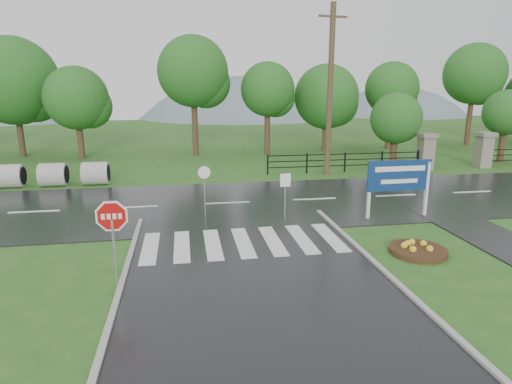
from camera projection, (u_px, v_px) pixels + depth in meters
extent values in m
plane|color=#2A5C1E|center=(275.00, 325.00, 9.35)|extent=(120.00, 120.00, 0.00)
cube|color=black|center=(227.00, 204.00, 18.92)|extent=(90.00, 8.00, 0.04)
cube|color=#252528|center=(494.00, 239.00, 14.56)|extent=(2.20, 11.00, 0.04)
cube|color=silver|center=(150.00, 248.00, 13.63)|extent=(0.50, 2.80, 0.02)
cube|color=silver|center=(182.00, 246.00, 13.79)|extent=(0.50, 2.80, 0.02)
cube|color=silver|center=(213.00, 244.00, 13.96)|extent=(0.50, 2.80, 0.02)
cube|color=silver|center=(243.00, 242.00, 14.12)|extent=(0.50, 2.80, 0.02)
cube|color=silver|center=(273.00, 240.00, 14.28)|extent=(0.50, 2.80, 0.02)
cube|color=silver|center=(302.00, 239.00, 14.44)|extent=(0.50, 2.80, 0.02)
cube|color=silver|center=(330.00, 237.00, 14.61)|extent=(0.50, 2.80, 0.02)
cube|color=gray|center=(426.00, 153.00, 26.53)|extent=(0.80, 0.80, 2.00)
cube|color=#6B6659|center=(427.00, 135.00, 26.26)|extent=(1.00, 1.00, 0.24)
cube|color=gray|center=(483.00, 152.00, 27.18)|extent=(0.80, 0.80, 2.00)
cube|color=#6B6659|center=(486.00, 134.00, 26.91)|extent=(1.00, 1.00, 0.24)
cube|color=black|center=(345.00, 165.00, 25.82)|extent=(9.50, 0.05, 0.05)
cube|color=black|center=(345.00, 160.00, 25.74)|extent=(9.50, 0.05, 0.05)
cube|color=black|center=(345.00, 154.00, 25.65)|extent=(9.50, 0.05, 0.05)
cube|color=black|center=(268.00, 165.00, 25.00)|extent=(0.08, 0.08, 1.20)
cube|color=black|center=(418.00, 160.00, 26.54)|extent=(0.08, 0.08, 1.20)
cube|color=black|center=(490.00, 158.00, 27.36)|extent=(0.08, 0.08, 1.20)
sphere|color=slate|center=(25.00, 207.00, 70.45)|extent=(40.00, 40.00, 40.00)
sphere|color=slate|center=(242.00, 213.00, 77.01)|extent=(48.00, 48.00, 48.00)
sphere|color=slate|center=(388.00, 184.00, 80.52)|extent=(36.00, 36.00, 36.00)
cylinder|color=#9E9B93|center=(10.00, 176.00, 21.82)|extent=(1.30, 1.20, 1.20)
cylinder|color=#9E9B93|center=(53.00, 175.00, 22.16)|extent=(1.30, 1.20, 1.20)
cylinder|color=#9E9B93|center=(96.00, 173.00, 22.50)|extent=(1.30, 1.20, 1.20)
cube|color=#939399|center=(115.00, 254.00, 10.90)|extent=(0.05, 0.05, 1.83)
cylinder|color=white|center=(112.00, 216.00, 10.66)|extent=(1.10, 0.04, 1.10)
cylinder|color=#B80D0C|center=(112.00, 216.00, 10.65)|extent=(0.96, 0.05, 0.96)
cube|color=silver|center=(369.00, 192.00, 16.50)|extent=(0.11, 0.11, 2.20)
cube|color=silver|center=(427.00, 189.00, 16.90)|extent=(0.11, 0.11, 2.20)
cube|color=navy|center=(399.00, 176.00, 16.55)|extent=(2.64, 0.12, 1.21)
cube|color=white|center=(400.00, 169.00, 16.45)|extent=(2.09, 0.05, 0.20)
cube|color=white|center=(399.00, 181.00, 16.57)|extent=(1.54, 0.04, 0.16)
cylinder|color=#332111|center=(418.00, 251.00, 13.30)|extent=(1.75, 1.75, 0.18)
cube|color=#939399|center=(285.00, 199.00, 16.41)|extent=(0.04, 0.04, 1.74)
cube|color=white|center=(285.00, 180.00, 16.21)|extent=(0.41, 0.06, 0.50)
cylinder|color=#939399|center=(205.00, 194.00, 16.61)|extent=(0.06, 0.06, 1.95)
cylinder|color=white|center=(204.00, 172.00, 16.38)|extent=(0.49, 0.08, 0.49)
cylinder|color=#473523|center=(330.00, 92.00, 24.08)|extent=(0.32, 0.32, 9.47)
cube|color=brown|center=(333.00, 16.00, 23.12)|extent=(1.68, 0.33, 0.11)
cylinder|color=#3D2B1C|center=(394.00, 146.00, 27.68)|extent=(0.42, 0.42, 2.55)
sphere|color=#1E5A1C|center=(396.00, 118.00, 27.24)|extent=(3.24, 3.24, 3.24)
cylinder|color=#3D2B1C|center=(502.00, 142.00, 28.93)|extent=(0.45, 0.45, 2.80)
sphere|color=#1E5A1C|center=(506.00, 112.00, 28.45)|extent=(3.01, 3.01, 3.01)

